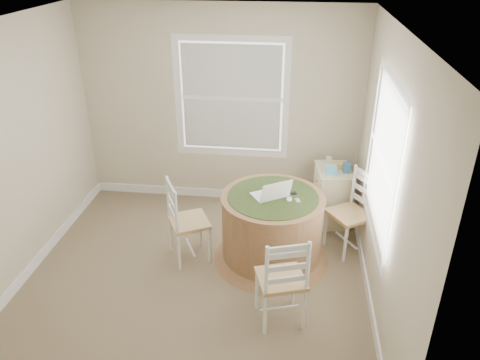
# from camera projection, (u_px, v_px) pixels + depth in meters

# --- Properties ---
(room) EXTENTS (3.64, 3.64, 2.64)m
(room) POSITION_uv_depth(u_px,v_px,m) (210.00, 163.00, 4.53)
(room) COLOR #7B6C4E
(room) RESTS_ON ground
(round_table) EXTENTS (1.30, 1.30, 0.80)m
(round_table) POSITION_uv_depth(u_px,v_px,m) (272.00, 226.00, 5.13)
(round_table) COLOR #986744
(round_table) RESTS_ON ground
(chair_left) EXTENTS (0.55, 0.56, 0.95)m
(chair_left) POSITION_uv_depth(u_px,v_px,m) (189.00, 221.00, 5.13)
(chair_left) COLOR white
(chair_left) RESTS_ON ground
(chair_near) EXTENTS (0.52, 0.51, 0.95)m
(chair_near) POSITION_uv_depth(u_px,v_px,m) (281.00, 278.00, 4.26)
(chair_near) COLOR white
(chair_near) RESTS_ON ground
(chair_right) EXTENTS (0.57, 0.57, 0.95)m
(chair_right) POSITION_uv_depth(u_px,v_px,m) (349.00, 214.00, 5.26)
(chair_right) COLOR white
(chair_right) RESTS_ON ground
(laptop) EXTENTS (0.46, 0.45, 0.24)m
(laptop) POSITION_uv_depth(u_px,v_px,m) (271.00, 194.00, 4.94)
(laptop) COLOR white
(laptop) RESTS_ON round_table
(mouse) EXTENTS (0.09, 0.12, 0.03)m
(mouse) POSITION_uv_depth(u_px,v_px,m) (289.00, 199.00, 4.89)
(mouse) COLOR white
(mouse) RESTS_ON round_table
(phone) EXTENTS (0.07, 0.10, 0.02)m
(phone) POSITION_uv_depth(u_px,v_px,m) (298.00, 201.00, 4.88)
(phone) COLOR #B7BABF
(phone) RESTS_ON round_table
(keys) EXTENTS (0.07, 0.06, 0.02)m
(keys) POSITION_uv_depth(u_px,v_px,m) (293.00, 194.00, 5.01)
(keys) COLOR black
(keys) RESTS_ON round_table
(corner_chest) EXTENTS (0.48, 0.60, 0.73)m
(corner_chest) POSITION_uv_depth(u_px,v_px,m) (331.00, 195.00, 5.87)
(corner_chest) COLOR beige
(corner_chest) RESTS_ON ground
(tissue_box) EXTENTS (0.13, 0.13, 0.10)m
(tissue_box) POSITION_uv_depth(u_px,v_px,m) (331.00, 170.00, 5.58)
(tissue_box) COLOR #5FAED9
(tissue_box) RESTS_ON corner_chest
(box_yellow) EXTENTS (0.16, 0.12, 0.06)m
(box_yellow) POSITION_uv_depth(u_px,v_px,m) (336.00, 166.00, 5.73)
(box_yellow) COLOR gold
(box_yellow) RESTS_ON corner_chest
(box_blue) EXTENTS (0.09, 0.09, 0.12)m
(box_blue) POSITION_uv_depth(u_px,v_px,m) (346.00, 168.00, 5.61)
(box_blue) COLOR teal
(box_blue) RESTS_ON corner_chest
(cup_cream) EXTENTS (0.07, 0.07, 0.09)m
(cup_cream) POSITION_uv_depth(u_px,v_px,m) (329.00, 161.00, 5.82)
(cup_cream) COLOR beige
(cup_cream) RESTS_ON corner_chest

